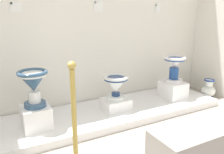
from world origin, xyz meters
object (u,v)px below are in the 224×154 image
decorative_vase_spare (208,90)px  info_placard_first (15,6)px  plinth_block_leftmost (116,104)px  antique_toilet_leftmost (116,84)px  stanchion_post_near_left (75,143)px  info_placard_third (158,8)px  museum_bench (205,146)px  info_placard_second (98,6)px  antique_toilet_tall_cobalt (33,83)px  plinth_block_squat_floral (173,90)px  antique_toilet_squat_floral (174,65)px  plinth_block_tall_cobalt (36,117)px

decorative_vase_spare → info_placard_first: bearing=167.7°
plinth_block_leftmost → antique_toilet_leftmost: (0.00, 0.00, 0.27)m
stanchion_post_near_left → info_placard_first: bearing=97.3°
info_placard_third → museum_bench: bearing=-114.9°
info_placard_second → museum_bench: (0.19, -1.79, -1.22)m
antique_toilet_leftmost → info_placard_second: (-0.02, 0.46, 0.99)m
antique_toilet_tall_cobalt → museum_bench: antique_toilet_tall_cobalt is taller
antique_toilet_tall_cobalt → info_placard_first: bearing=94.3°
info_placard_first → info_placard_third: bearing=-0.0°
plinth_block_leftmost → info_placard_third: (0.99, 0.46, 1.24)m
decorative_vase_spare → plinth_block_leftmost: bearing=175.5°
antique_toilet_tall_cobalt → antique_toilet_leftmost: 1.05m
info_placard_first → decorative_vase_spare: bearing=-12.3°
plinth_block_squat_floral → antique_toilet_squat_floral: (0.00, 0.00, 0.38)m
plinth_block_squat_floral → museum_bench: 1.54m
info_placard_second → info_placard_third: 1.01m
plinth_block_leftmost → info_placard_third: 1.66m
antique_toilet_squat_floral → decorative_vase_spare: antique_toilet_squat_floral is taller
antique_toilet_tall_cobalt → plinth_block_squat_floral: size_ratio=1.14×
antique_toilet_squat_floral → museum_bench: size_ratio=0.37×
plinth_block_leftmost → antique_toilet_squat_floral: (0.98, -0.01, 0.43)m
antique_toilet_leftmost → info_placard_second: info_placard_second is taller
info_placard_second → plinth_block_tall_cobalt: bearing=-153.1°
antique_toilet_leftmost → plinth_block_squat_floral: (0.98, -0.01, -0.22)m
plinth_block_leftmost → antique_toilet_squat_floral: bearing=-0.7°
plinth_block_leftmost → info_placard_second: size_ratio=2.29×
antique_toilet_tall_cobalt → info_placard_second: info_placard_second is taller
antique_toilet_tall_cobalt → decorative_vase_spare: 2.71m
plinth_block_tall_cobalt → info_placard_first: bearing=94.3°
info_placard_second → decorative_vase_spare: info_placard_second is taller
decorative_vase_spare → stanchion_post_near_left: (-2.52, -0.82, 0.19)m
plinth_block_squat_floral → info_placard_second: (-1.00, 0.48, 1.21)m
antique_toilet_leftmost → plinth_block_squat_floral: 1.00m
info_placard_first → info_placard_third: size_ratio=0.96×
museum_bench → antique_toilet_leftmost: bearing=97.1°
plinth_block_squat_floral → info_placard_first: (-2.05, 0.48, 1.19)m
museum_bench → stanchion_post_near_left: bearing=160.2°
antique_toilet_leftmost → stanchion_post_near_left: (-0.89, -0.94, -0.11)m
antique_toilet_squat_floral → stanchion_post_near_left: (-1.87, -0.93, -0.27)m
antique_toilet_tall_cobalt → info_placard_first: size_ratio=3.08×
plinth_block_squat_floral → info_placard_second: 1.64m
info_placard_third → decorative_vase_spare: 1.54m
museum_bench → info_placard_first: bearing=124.7°
info_placard_first → info_placard_second: size_ratio=0.87×
info_placard_first → antique_toilet_tall_cobalt: bearing=-85.7°
plinth_block_tall_cobalt → info_placard_third: info_placard_third is taller
plinth_block_tall_cobalt → decorative_vase_spare: (2.66, -0.08, -0.08)m
plinth_block_leftmost → museum_bench: (0.16, -1.32, 0.04)m
plinth_block_tall_cobalt → decorative_vase_spare: bearing=-1.6°
plinth_block_tall_cobalt → plinth_block_leftmost: (1.03, 0.05, -0.06)m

